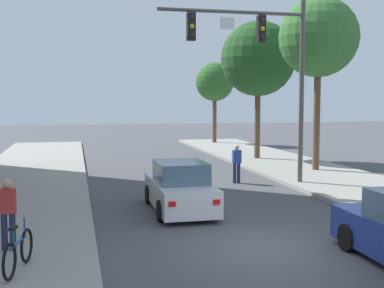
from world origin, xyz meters
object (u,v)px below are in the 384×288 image
(bicycle_leaning, at_px, (18,252))
(street_tree_third, at_px, (258,59))
(street_tree_farthest, at_px, (215,82))
(pedestrian_sidewalk_left_walker, at_px, (8,211))
(car_lead_white, at_px, (180,189))
(traffic_signal_mast, at_px, (263,55))
(pedestrian_crossing_road, at_px, (237,162))
(street_tree_second, at_px, (318,38))

(bicycle_leaning, height_order, street_tree_third, street_tree_third)
(street_tree_third, distance_m, street_tree_farthest, 10.79)
(pedestrian_sidewalk_left_walker, xyz_separation_m, street_tree_farthest, (12.24, 26.21, 3.80))
(car_lead_white, bearing_deg, bicycle_leaning, -130.18)
(traffic_signal_mast, distance_m, pedestrian_sidewalk_left_walker, 12.19)
(car_lead_white, distance_m, pedestrian_crossing_road, 5.77)
(traffic_signal_mast, bearing_deg, street_tree_third, 70.67)
(bicycle_leaning, height_order, street_tree_farthest, street_tree_farthest)
(traffic_signal_mast, xyz_separation_m, bicycle_leaning, (-8.51, -8.69, -4.78))
(street_tree_second, height_order, street_tree_farthest, street_tree_second)
(street_tree_third, bearing_deg, pedestrian_crossing_road, -116.76)
(street_tree_third, bearing_deg, street_tree_second, -77.93)
(traffic_signal_mast, height_order, pedestrian_sidewalk_left_walker, traffic_signal_mast)
(pedestrian_crossing_road, relative_size, street_tree_third, 0.21)
(pedestrian_sidewalk_left_walker, bearing_deg, traffic_signal_mast, 38.98)
(traffic_signal_mast, xyz_separation_m, car_lead_white, (-4.14, -3.52, -4.59))
(bicycle_leaning, distance_m, street_tree_farthest, 30.46)
(car_lead_white, xyz_separation_m, pedestrian_crossing_road, (3.43, 4.64, 0.19))
(car_lead_white, relative_size, pedestrian_crossing_road, 2.59)
(street_tree_second, height_order, street_tree_third, street_tree_second)
(street_tree_third, bearing_deg, traffic_signal_mast, -109.33)
(pedestrian_crossing_road, height_order, street_tree_farthest, street_tree_farthest)
(car_lead_white, xyz_separation_m, pedestrian_sidewalk_left_walker, (-4.73, -3.67, 0.34))
(car_lead_white, bearing_deg, street_tree_second, 39.35)
(street_tree_second, bearing_deg, street_tree_farthest, 92.32)
(pedestrian_crossing_road, distance_m, street_tree_farthest, 18.78)
(traffic_signal_mast, xyz_separation_m, street_tree_third, (2.91, 8.30, 0.53))
(pedestrian_sidewalk_left_walker, distance_m, pedestrian_crossing_road, 11.65)
(pedestrian_sidewalk_left_walker, distance_m, street_tree_farthest, 29.18)
(traffic_signal_mast, bearing_deg, bicycle_leaning, -134.41)
(pedestrian_sidewalk_left_walker, relative_size, bicycle_leaning, 0.94)
(car_lead_white, xyz_separation_m, street_tree_farthest, (7.51, 22.54, 4.14))
(bicycle_leaning, bearing_deg, pedestrian_sidewalk_left_walker, 103.66)
(bicycle_leaning, distance_m, street_tree_second, 18.23)
(pedestrian_crossing_road, bearing_deg, street_tree_second, 23.45)
(bicycle_leaning, relative_size, street_tree_farthest, 0.28)
(traffic_signal_mast, relative_size, pedestrian_crossing_road, 4.57)
(traffic_signal_mast, distance_m, street_tree_farthest, 19.33)
(car_lead_white, height_order, bicycle_leaning, car_lead_white)
(pedestrian_crossing_road, bearing_deg, bicycle_leaning, -128.50)
(pedestrian_crossing_road, distance_m, bicycle_leaning, 12.54)
(street_tree_second, bearing_deg, pedestrian_sidewalk_left_walker, -141.22)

